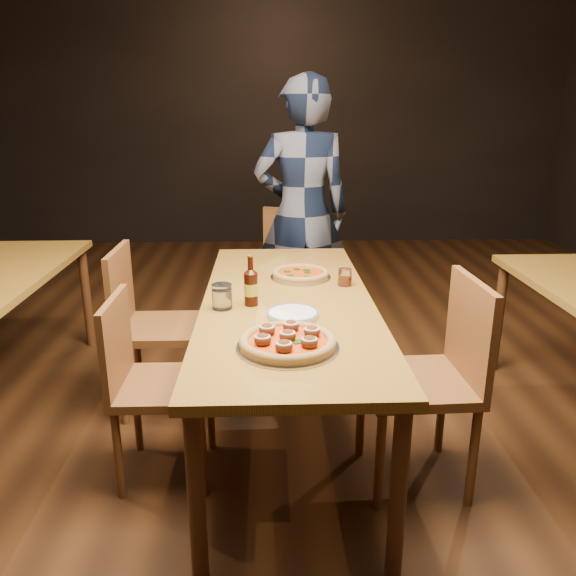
{
  "coord_description": "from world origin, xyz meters",
  "views": [
    {
      "loc": [
        -0.09,
        -2.52,
        1.61
      ],
      "look_at": [
        0.0,
        -0.05,
        0.82
      ],
      "focal_mm": 35.0,
      "sensor_mm": 36.0,
      "label": 1
    }
  ],
  "objects_px": {
    "table_main": "(288,313)",
    "chair_end": "(285,276)",
    "chair_main_nw": "(164,385)",
    "chair_main_sw": "(162,326)",
    "chair_main_e": "(417,380)",
    "pizza_margherita": "(301,274)",
    "beer_bottle": "(251,288)",
    "water_glass": "(222,296)",
    "amber_glass": "(345,277)",
    "diner": "(302,214)",
    "pizza_meatball": "(288,341)",
    "plate_stack": "(293,314)"
  },
  "relations": [
    {
      "from": "pizza_margherita",
      "to": "diner",
      "type": "height_order",
      "value": "diner"
    },
    {
      "from": "chair_main_nw",
      "to": "diner",
      "type": "distance_m",
      "value": 1.8
    },
    {
      "from": "table_main",
      "to": "pizza_margherita",
      "type": "height_order",
      "value": "pizza_margherita"
    },
    {
      "from": "chair_main_nw",
      "to": "amber_glass",
      "type": "distance_m",
      "value": 1.04
    },
    {
      "from": "plate_stack",
      "to": "diner",
      "type": "xyz_separation_m",
      "value": [
        0.14,
        1.56,
        0.16
      ]
    },
    {
      "from": "chair_main_sw",
      "to": "chair_main_e",
      "type": "xyz_separation_m",
      "value": [
        1.22,
        -0.71,
        0.01
      ]
    },
    {
      "from": "chair_main_e",
      "to": "water_glass",
      "type": "height_order",
      "value": "chair_main_e"
    },
    {
      "from": "amber_glass",
      "to": "beer_bottle",
      "type": "bearing_deg",
      "value": -148.83
    },
    {
      "from": "beer_bottle",
      "to": "water_glass",
      "type": "relative_size",
      "value": 2.01
    },
    {
      "from": "plate_stack",
      "to": "amber_glass",
      "type": "relative_size",
      "value": 2.55
    },
    {
      "from": "chair_main_nw",
      "to": "water_glass",
      "type": "relative_size",
      "value": 7.85
    },
    {
      "from": "chair_main_e",
      "to": "water_glass",
      "type": "bearing_deg",
      "value": -107.56
    },
    {
      "from": "pizza_margherita",
      "to": "pizza_meatball",
      "type": "bearing_deg",
      "value": -96.42
    },
    {
      "from": "beer_bottle",
      "to": "pizza_margherita",
      "type": "bearing_deg",
      "value": 59.44
    },
    {
      "from": "chair_main_e",
      "to": "chair_end",
      "type": "relative_size",
      "value": 1.01
    },
    {
      "from": "pizza_meatball",
      "to": "water_glass",
      "type": "distance_m",
      "value": 0.53
    },
    {
      "from": "chair_main_nw",
      "to": "chair_main_sw",
      "type": "relative_size",
      "value": 0.93
    },
    {
      "from": "chair_main_nw",
      "to": "pizza_meatball",
      "type": "bearing_deg",
      "value": -119.67
    },
    {
      "from": "chair_main_e",
      "to": "diner",
      "type": "relative_size",
      "value": 0.54
    },
    {
      "from": "chair_main_nw",
      "to": "chair_main_sw",
      "type": "xyz_separation_m",
      "value": [
        -0.12,
        0.62,
        0.03
      ]
    },
    {
      "from": "chair_main_sw",
      "to": "chair_end",
      "type": "xyz_separation_m",
      "value": [
        0.7,
        0.92,
        0.01
      ]
    },
    {
      "from": "beer_bottle",
      "to": "water_glass",
      "type": "bearing_deg",
      "value": -162.56
    },
    {
      "from": "chair_main_sw",
      "to": "amber_glass",
      "type": "relative_size",
      "value": 10.86
    },
    {
      "from": "chair_main_e",
      "to": "water_glass",
      "type": "xyz_separation_m",
      "value": [
        -0.85,
        0.23,
        0.31
      ]
    },
    {
      "from": "diner",
      "to": "chair_end",
      "type": "bearing_deg",
      "value": 15.72
    },
    {
      "from": "chair_main_sw",
      "to": "pizza_margherita",
      "type": "relative_size",
      "value": 2.96
    },
    {
      "from": "beer_bottle",
      "to": "water_glass",
      "type": "distance_m",
      "value": 0.14
    },
    {
      "from": "chair_end",
      "to": "diner",
      "type": "relative_size",
      "value": 0.53
    },
    {
      "from": "chair_main_nw",
      "to": "pizza_margherita",
      "type": "xyz_separation_m",
      "value": [
        0.64,
        0.61,
        0.33
      ]
    },
    {
      "from": "table_main",
      "to": "chair_end",
      "type": "distance_m",
      "value": 1.29
    },
    {
      "from": "chair_main_e",
      "to": "pizza_margherita",
      "type": "relative_size",
      "value": 3.05
    },
    {
      "from": "chair_end",
      "to": "pizza_meatball",
      "type": "xyz_separation_m",
      "value": [
        -0.05,
        -1.85,
        0.29
      ]
    },
    {
      "from": "table_main",
      "to": "water_glass",
      "type": "relative_size",
      "value": 17.63
    },
    {
      "from": "pizza_margherita",
      "to": "plate_stack",
      "type": "height_order",
      "value": "pizza_margherita"
    },
    {
      "from": "pizza_meatball",
      "to": "beer_bottle",
      "type": "distance_m",
      "value": 0.52
    },
    {
      "from": "chair_end",
      "to": "chair_main_nw",
      "type": "bearing_deg",
      "value": -92.17
    },
    {
      "from": "chair_main_nw",
      "to": "beer_bottle",
      "type": "distance_m",
      "value": 0.58
    },
    {
      "from": "pizza_margherita",
      "to": "chair_main_nw",
      "type": "bearing_deg",
      "value": -136.27
    },
    {
      "from": "pizza_meatball",
      "to": "water_glass",
      "type": "height_order",
      "value": "water_glass"
    },
    {
      "from": "chair_main_sw",
      "to": "pizza_margherita",
      "type": "xyz_separation_m",
      "value": [
        0.76,
        -0.01,
        0.29
      ]
    },
    {
      "from": "chair_main_nw",
      "to": "chair_end",
      "type": "height_order",
      "value": "chair_end"
    },
    {
      "from": "amber_glass",
      "to": "diner",
      "type": "bearing_deg",
      "value": 97.73
    },
    {
      "from": "chair_main_sw",
      "to": "chair_main_e",
      "type": "relative_size",
      "value": 0.97
    },
    {
      "from": "plate_stack",
      "to": "diner",
      "type": "height_order",
      "value": "diner"
    },
    {
      "from": "chair_main_nw",
      "to": "chair_end",
      "type": "distance_m",
      "value": 1.65
    },
    {
      "from": "pizza_margherita",
      "to": "chair_main_sw",
      "type": "bearing_deg",
      "value": 179.57
    },
    {
      "from": "pizza_meatball",
      "to": "chair_main_nw",
      "type": "bearing_deg",
      "value": 150.08
    },
    {
      "from": "table_main",
      "to": "beer_bottle",
      "type": "relative_size",
      "value": 8.77
    },
    {
      "from": "beer_bottle",
      "to": "diner",
      "type": "relative_size",
      "value": 0.12
    },
    {
      "from": "table_main",
      "to": "beer_bottle",
      "type": "distance_m",
      "value": 0.24
    }
  ]
}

